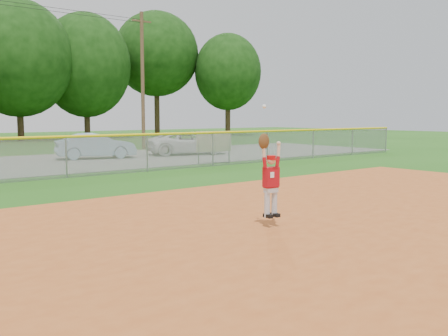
# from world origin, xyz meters

# --- Properties ---
(ground) EXTENTS (120.00, 120.00, 0.00)m
(ground) POSITION_xyz_m (0.00, 0.00, 0.00)
(ground) COLOR #205313
(ground) RESTS_ON ground
(clay_infield) EXTENTS (24.00, 16.00, 0.04)m
(clay_infield) POSITION_xyz_m (0.00, -3.00, 0.02)
(clay_infield) COLOR #A84E1E
(clay_infield) RESTS_ON ground
(parking_strip) EXTENTS (44.00, 10.00, 0.03)m
(parking_strip) POSITION_xyz_m (0.00, 16.00, 0.01)
(parking_strip) COLOR slate
(parking_strip) RESTS_ON ground
(car_blue) EXTENTS (4.21, 2.31, 1.32)m
(car_blue) POSITION_xyz_m (4.17, 16.72, 0.69)
(car_blue) COLOR #8CB0D1
(car_blue) RESTS_ON parking_strip
(car_white_b) EXTENTS (4.95, 3.23, 1.27)m
(car_white_b) POSITION_xyz_m (9.42, 16.02, 0.66)
(car_white_b) COLOR white
(car_white_b) RESTS_ON parking_strip
(sponsor_sign) EXTENTS (1.67, 0.54, 1.53)m
(sponsor_sign) POSITION_xyz_m (7.37, 10.84, 1.01)
(sponsor_sign) COLOR gray
(sponsor_sign) RESTS_ON ground
(outfield_fence) EXTENTS (40.06, 0.10, 1.55)m
(outfield_fence) POSITION_xyz_m (0.00, 10.00, 0.88)
(outfield_fence) COLOR gray
(outfield_fence) RESTS_ON ground
(ballplayer) EXTENTS (0.56, 0.25, 2.24)m
(ballplayer) POSITION_xyz_m (0.11, -0.41, 1.07)
(ballplayer) COLOR silver
(ballplayer) RESTS_ON ground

